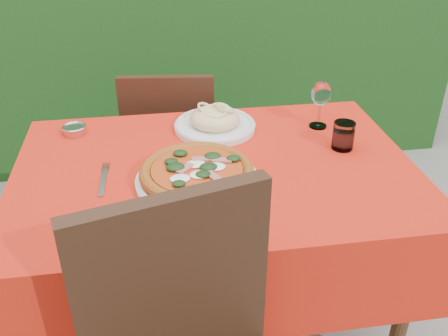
{
  "coord_description": "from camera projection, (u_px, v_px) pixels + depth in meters",
  "views": [
    {
      "loc": [
        -0.18,
        -1.35,
        1.54
      ],
      "look_at": [
        0.02,
        -0.05,
        0.77
      ],
      "focal_mm": 40.0,
      "sensor_mm": 36.0,
      "label": 1
    }
  ],
  "objects": [
    {
      "name": "wine_glass",
      "position": [
        321.0,
        95.0,
        1.76
      ],
      "size": [
        0.07,
        0.07,
        0.17
      ],
      "color": "white",
      "rests_on": "dining_table"
    },
    {
      "name": "water_glass",
      "position": [
        343.0,
        137.0,
        1.66
      ],
      "size": [
        0.07,
        0.07,
        0.09
      ],
      "color": "silver",
      "rests_on": "dining_table"
    },
    {
      "name": "pasta_plate",
      "position": [
        215.0,
        122.0,
        1.79
      ],
      "size": [
        0.29,
        0.29,
        0.08
      ],
      "rotation": [
        0.0,
        0.0,
        0.07
      ],
      "color": "silver",
      "rests_on": "dining_table"
    },
    {
      "name": "hedge",
      "position": [
        177.0,
        3.0,
        2.81
      ],
      "size": [
        3.2,
        0.55,
        1.78
      ],
      "color": "black",
      "rests_on": "ground"
    },
    {
      "name": "dining_table",
      "position": [
        216.0,
        205.0,
        1.65
      ],
      "size": [
        1.26,
        0.86,
        0.75
      ],
      "color": "#482B17",
      "rests_on": "ground"
    },
    {
      "name": "fork",
      "position": [
        103.0,
        182.0,
        1.49
      ],
      "size": [
        0.03,
        0.21,
        0.01
      ],
      "primitive_type": "cube",
      "rotation": [
        0.0,
        0.0,
        -0.04
      ],
      "color": "#B2B3BA",
      "rests_on": "dining_table"
    },
    {
      "name": "pizza_plate",
      "position": [
        197.0,
        175.0,
        1.47
      ],
      "size": [
        0.44,
        0.44,
        0.07
      ],
      "rotation": [
        0.0,
        0.0,
        -0.43
      ],
      "color": "silver",
      "rests_on": "dining_table"
    },
    {
      "name": "steel_ramekin",
      "position": [
        75.0,
        130.0,
        1.76
      ],
      "size": [
        0.08,
        0.08,
        0.03
      ],
      "primitive_type": "cylinder",
      "color": "silver",
      "rests_on": "dining_table"
    },
    {
      "name": "ground",
      "position": [
        217.0,
        330.0,
        1.96
      ],
      "size": [
        60.0,
        60.0,
        0.0
      ],
      "primitive_type": "plane",
      "color": "slate",
      "rests_on": "ground"
    },
    {
      "name": "chair_far",
      "position": [
        171.0,
        147.0,
        2.23
      ],
      "size": [
        0.43,
        0.43,
        0.86
      ],
      "rotation": [
        0.0,
        0.0,
        3.02
      ],
      "color": "black",
      "rests_on": "ground"
    }
  ]
}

